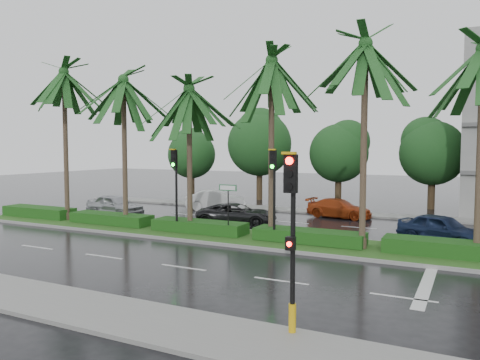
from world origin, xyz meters
The scene contains 17 objects.
ground centered at (0.00, 0.00, 0.00)m, with size 120.00×120.00×0.00m, color black.
near_sidewalk centered at (0.00, -10.20, 0.06)m, with size 40.00×2.40×0.12m, color gray.
far_sidewalk centered at (0.00, 12.00, 0.06)m, with size 40.00×2.00×0.12m, color gray.
median centered at (0.00, 1.00, 0.08)m, with size 36.00×4.00×0.15m.
hedge centered at (0.00, 1.00, 0.45)m, with size 35.20×1.40×0.60m.
lane_markings centered at (3.04, -0.43, 0.01)m, with size 34.00×13.06×0.01m.
palm_row centered at (-1.25, 1.02, 7.89)m, with size 26.30×4.20×9.80m.
signal_near centered at (6.00, -9.39, 2.50)m, with size 0.34×0.45×4.36m.
signal_median_left centered at (-4.00, 0.30, 3.00)m, with size 0.34×0.42×4.36m.
signal_median_right centered at (1.50, 0.30, 3.00)m, with size 0.34×0.42×4.36m.
street_sign centered at (-1.00, 0.48, 2.12)m, with size 0.95×0.09×2.60m.
bg_trees centered at (-0.88, 17.59, 4.56)m, with size 32.44×5.57×8.04m.
car_silver centered at (-11.58, 4.23, 0.72)m, with size 4.24×1.71×1.45m, color #A6A8AD.
car_white centered at (-7.08, 9.96, 0.72)m, with size 4.38×1.53×1.44m, color #BEBEBE.
car_darkgrey centered at (-2.58, 4.52, 0.65)m, with size 4.66×2.15×1.30m, color black.
car_red centered at (2.01, 10.19, 0.61)m, with size 4.22×1.72×1.22m, color #9E3411.
car_blue centered at (8.50, 4.35, 0.70)m, with size 4.10×1.65×1.40m, color #172345.
Camera 1 is at (9.83, -19.71, 4.58)m, focal length 35.00 mm.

